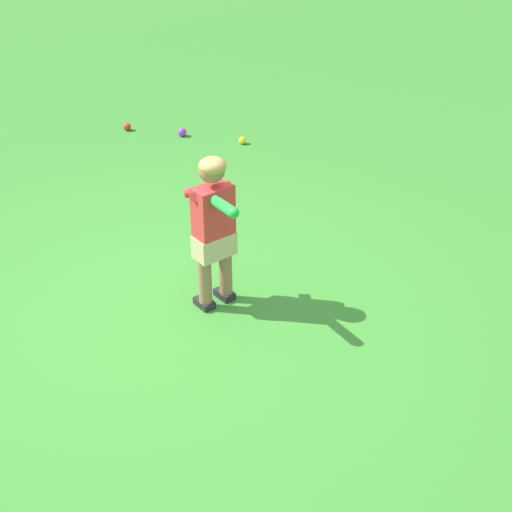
% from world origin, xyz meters
% --- Properties ---
extents(ground_plane, '(40.00, 40.00, 0.00)m').
position_xyz_m(ground_plane, '(0.00, 0.00, 0.00)').
color(ground_plane, '#38842D').
extents(child_batter, '(0.45, 0.53, 1.08)m').
position_xyz_m(child_batter, '(-0.26, 0.25, 0.65)').
color(child_batter, '#232328').
rests_on(child_batter, ground).
extents(play_ball_far_left, '(0.08, 0.08, 0.08)m').
position_xyz_m(play_ball_far_left, '(-2.78, -2.11, 0.04)').
color(play_ball_far_left, red).
rests_on(play_ball_far_left, ground).
extents(play_ball_far_right, '(0.08, 0.08, 0.08)m').
position_xyz_m(play_ball_far_right, '(-2.94, -0.81, 0.04)').
color(play_ball_far_right, yellow).
rests_on(play_ball_far_right, ground).
extents(play_ball_near_batter, '(0.09, 0.09, 0.09)m').
position_xyz_m(play_ball_near_batter, '(-2.87, -1.49, 0.05)').
color(play_ball_near_batter, purple).
rests_on(play_ball_near_batter, ground).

